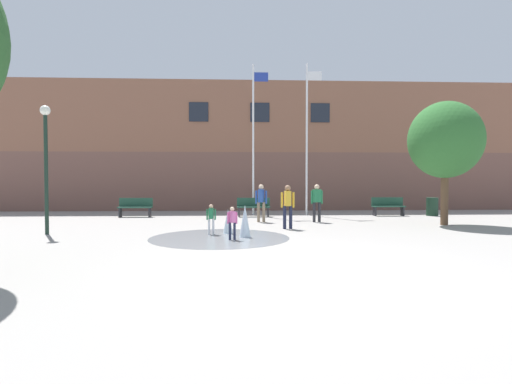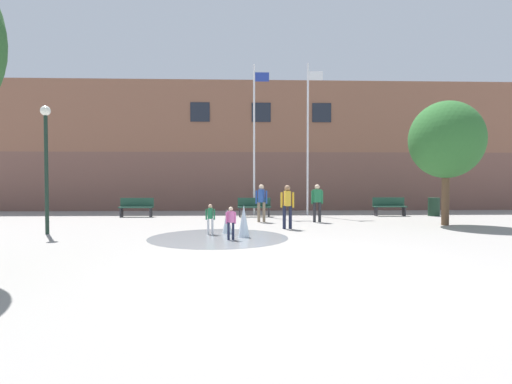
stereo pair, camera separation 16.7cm
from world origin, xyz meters
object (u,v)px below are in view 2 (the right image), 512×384
(flagpole_left, at_px, (255,135))
(teen_by_trashcan, at_px, (317,200))
(lamp_post_left_lane, at_px, (46,151))
(street_tree_near_building, at_px, (446,140))
(child_in_fountain, at_px, (210,217))
(park_bench_far_left, at_px, (136,207))
(child_running, at_px, (231,220))
(park_bench_under_right_flagpole, at_px, (389,206))
(park_bench_under_left_flagpole, at_px, (254,207))
(adult_watching, at_px, (261,200))
(adult_near_bench, at_px, (287,203))
(trash_can, at_px, (434,207))
(flagpole_right, at_px, (308,135))

(flagpole_left, bearing_deg, teen_by_trashcan, -53.99)
(lamp_post_left_lane, height_order, street_tree_near_building, street_tree_near_building)
(child_in_fountain, distance_m, street_tree_near_building, 9.72)
(park_bench_far_left, bearing_deg, child_running, -57.88)
(park_bench_under_right_flagpole, bearing_deg, park_bench_under_left_flagpole, -178.53)
(child_running, height_order, adult_watching, adult_watching)
(child_running, bearing_deg, adult_near_bench, -71.35)
(park_bench_far_left, relative_size, trash_can, 1.78)
(child_running, bearing_deg, park_bench_under_left_flagpole, -41.10)
(lamp_post_left_lane, bearing_deg, park_bench_under_right_flagpole, 24.31)
(adult_near_bench, height_order, lamp_post_left_lane, lamp_post_left_lane)
(park_bench_far_left, distance_m, trash_can, 14.56)
(park_bench_far_left, bearing_deg, flagpole_right, 4.91)
(teen_by_trashcan, bearing_deg, park_bench_far_left, 137.01)
(child_in_fountain, distance_m, trash_can, 12.28)
(adult_watching, relative_size, trash_can, 1.77)
(park_bench_under_right_flagpole, xyz_separation_m, street_tree_near_building, (0.69, -4.09, 2.86))
(flagpole_left, relative_size, flagpole_right, 0.99)
(park_bench_far_left, distance_m, child_running, 8.94)
(park_bench_far_left, xyz_separation_m, trash_can, (14.56, -0.01, -0.03))
(park_bench_under_left_flagpole, distance_m, flagpole_left, 3.63)
(street_tree_near_building, bearing_deg, child_in_fountain, -165.29)
(park_bench_far_left, height_order, child_running, child_running)
(park_bench_far_left, distance_m, park_bench_under_right_flagpole, 12.37)
(park_bench_far_left, distance_m, street_tree_near_building, 13.95)
(child_running, height_order, child_in_fountain, same)
(park_bench_far_left, distance_m, teen_by_trashcan, 8.69)
(park_bench_under_left_flagpole, bearing_deg, adult_near_bench, -77.89)
(park_bench_far_left, bearing_deg, teen_by_trashcan, -18.36)
(adult_near_bench, distance_m, trash_can, 9.29)
(adult_near_bench, relative_size, trash_can, 1.77)
(adult_near_bench, bearing_deg, child_in_fountain, 114.06)
(teen_by_trashcan, height_order, flagpole_left, flagpole_left)
(adult_watching, bearing_deg, park_bench_under_right_flagpole, 129.38)
(adult_watching, height_order, teen_by_trashcan, same)
(child_in_fountain, relative_size, flagpole_left, 0.13)
(adult_near_bench, bearing_deg, park_bench_far_left, 50.22)
(teen_by_trashcan, xyz_separation_m, flagpole_left, (-2.51, 3.46, 3.09))
(lamp_post_left_lane, distance_m, street_tree_near_building, 14.53)
(teen_by_trashcan, height_order, trash_can, teen_by_trashcan)
(trash_can, bearing_deg, flagpole_left, 175.28)
(adult_near_bench, relative_size, flagpole_left, 0.21)
(park_bench_far_left, xyz_separation_m, teen_by_trashcan, (8.23, -2.73, 0.45))
(teen_by_trashcan, bearing_deg, flagpole_left, 101.38)
(adult_watching, height_order, flagpole_right, flagpole_right)
(teen_by_trashcan, relative_size, trash_can, 1.77)
(trash_can, bearing_deg, park_bench_under_right_flagpole, 177.19)
(adult_near_bench, height_order, flagpole_right, flagpole_right)
(park_bench_under_left_flagpole, height_order, child_running, child_running)
(teen_by_trashcan, relative_size, flagpole_left, 0.21)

